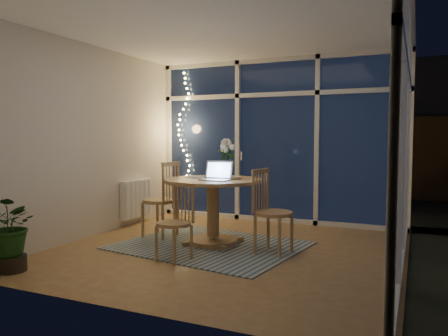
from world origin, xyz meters
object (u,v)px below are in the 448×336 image
Objects in this scene: dining_table at (213,212)px; chair_left at (160,199)px; chair_front at (174,222)px; laptop at (215,170)px; chair_right at (274,211)px; potted_plant at (11,234)px; flower_vase at (225,169)px.

chair_left reaches higher than dining_table.
chair_front is 0.88m from laptop.
dining_table is at bearing 88.61° from chair_left.
potted_plant is (-2.20, -1.73, -0.12)m from chair_right.
chair_left is 4.97× the size of flower_vase.
chair_right is at bearing 38.14° from potted_plant.
flower_vase reaches higher than chair_front.
chair_left is (-0.84, 0.08, 0.11)m from dining_table.
dining_table is 0.84m from chair_front.
chair_right is 2.80m from potted_plant.
chair_front is 1.13× the size of potted_plant.
chair_front is at bearing 37.84° from potted_plant.
dining_table is 1.22× the size of chair_right.
chair_left is 1.05× the size of chair_right.
laptop is at bearing 104.46° from chair_right.
chair_right reaches higher than dining_table.
chair_left reaches higher than potted_plant.
dining_table is 1.60× the size of potted_plant.
flower_vase is 0.28× the size of potted_plant.
flower_vase is (-0.07, 0.46, -0.02)m from laptop.
potted_plant is at bearing -123.39° from flower_vase.
potted_plant is (-1.37, -1.84, -0.04)m from dining_table.
chair_left is at bearing 74.42° from potted_plant.
flower_vase is at bearing 96.70° from laptop.
chair_right reaches higher than potted_plant.
chair_front is at bearing -95.37° from dining_table.
chair_right is 1.17m from chair_front.
flower_vase is (0.12, 1.13, 0.51)m from chair_front.
dining_table is 2.30m from potted_plant.
chair_left is at bearing 93.85° from chair_right.
potted_plant is at bearing -132.71° from laptop.
laptop reaches higher than flower_vase.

